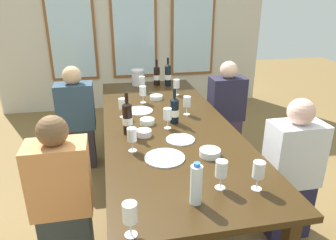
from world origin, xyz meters
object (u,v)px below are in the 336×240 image
at_px(tasting_bowl_1, 156,97).
at_px(wine_glass_3, 176,85).
at_px(wine_bottle_1, 168,75).
at_px(wine_glass_2, 259,170).
at_px(white_plate_1, 180,140).
at_px(seated_person_3, 291,173).
at_px(wine_glass_1, 142,81).
at_px(white_plate_0, 165,158).
at_px(tasting_bowl_0, 147,121).
at_px(wine_glass_4, 122,105).
at_px(seated_person_1, 226,112).
at_px(wine_bottle_0, 174,110).
at_px(tasting_bowl_2, 210,153).
at_px(wine_glass_9, 130,213).
at_px(wine_glass_5, 187,102).
at_px(seated_person_2, 63,200).
at_px(wine_glass_0, 221,169).
at_px(wine_glass_6, 132,135).
at_px(tasting_bowl_3, 144,133).
at_px(white_plate_2, 140,111).
at_px(water_bottle, 196,184).
at_px(metal_pitcher, 138,77).
at_px(dining_table, 166,128).
at_px(wine_bottle_2, 127,118).
at_px(seated_person_0, 77,121).
at_px(wine_glass_8, 143,91).
at_px(wine_bottle_3, 157,75).

bearing_deg(tasting_bowl_1, wine_glass_3, 23.69).
height_order(wine_bottle_1, wine_glass_2, wine_bottle_1).
height_order(white_plate_1, seated_person_3, seated_person_3).
xyz_separation_m(wine_glass_1, wine_glass_3, (0.35, -0.21, -0.00)).
xyz_separation_m(white_plate_0, tasting_bowl_1, (0.16, 1.29, 0.02)).
height_order(tasting_bowl_0, wine_glass_3, wine_glass_3).
distance_m(white_plate_1, wine_glass_4, 0.71).
relative_size(tasting_bowl_0, seated_person_1, 0.11).
bearing_deg(wine_bottle_0, wine_glass_3, 75.94).
bearing_deg(tasting_bowl_2, tasting_bowl_0, 117.53).
height_order(wine_bottle_1, wine_glass_9, wine_bottle_1).
height_order(wine_glass_5, seated_person_2, seated_person_2).
bearing_deg(wine_glass_1, wine_glass_0, -84.41).
bearing_deg(wine_glass_6, seated_person_3, -9.00).
distance_m(tasting_bowl_3, wine_glass_5, 0.60).
bearing_deg(wine_bottle_1, white_plate_2, -118.01).
bearing_deg(water_bottle, wine_glass_4, 102.35).
relative_size(wine_glass_3, seated_person_1, 0.16).
height_order(metal_pitcher, tasting_bowl_2, metal_pitcher).
bearing_deg(dining_table, seated_person_3, -39.26).
xyz_separation_m(wine_glass_2, wine_glass_3, (-0.05, 1.85, -0.00)).
xyz_separation_m(white_plate_1, wine_glass_9, (-0.46, -0.94, 0.12)).
relative_size(wine_bottle_2, water_bottle, 1.41).
xyz_separation_m(tasting_bowl_2, wine_glass_5, (0.05, 0.81, 0.10)).
relative_size(wine_glass_2, seated_person_0, 0.16).
relative_size(wine_glass_3, wine_glass_6, 1.00).
xyz_separation_m(wine_bottle_1, seated_person_2, (-1.07, -1.82, -0.35)).
xyz_separation_m(wine_glass_0, wine_glass_9, (-0.53, -0.28, 0.00)).
bearing_deg(wine_bottle_0, wine_glass_1, 98.78).
height_order(dining_table, wine_bottle_0, wine_bottle_0).
distance_m(white_plate_2, wine_glass_3, 0.65).
height_order(metal_pitcher, wine_glass_8, metal_pitcher).
bearing_deg(wine_glass_5, tasting_bowl_2, -93.30).
bearing_deg(wine_glass_2, seated_person_2, 159.39).
height_order(metal_pitcher, seated_person_1, seated_person_1).
bearing_deg(wine_glass_5, wine_bottle_3, 95.31).
height_order(wine_glass_3, seated_person_2, seated_person_2).
distance_m(white_plate_1, wine_glass_0, 0.68).
xyz_separation_m(metal_pitcher, tasting_bowl_2, (0.28, -1.91, -0.07)).
xyz_separation_m(tasting_bowl_0, seated_person_2, (-0.65, -0.66, -0.24)).
bearing_deg(wine_glass_8, water_bottle, -87.82).
bearing_deg(tasting_bowl_3, wine_glass_9, -100.32).
bearing_deg(white_plate_0, wine_bottle_0, 71.70).
distance_m(tasting_bowl_2, wine_glass_4, 1.02).
xyz_separation_m(wine_glass_8, seated_person_0, (-0.69, 0.18, -0.34)).
xyz_separation_m(dining_table, wine_bottle_3, (0.12, 1.21, 0.18)).
distance_m(wine_glass_0, wine_glass_2, 0.21).
bearing_deg(white_plate_1, tasting_bowl_1, 90.80).
height_order(wine_bottle_1, water_bottle, wine_bottle_1).
xyz_separation_m(wine_bottle_0, seated_person_1, (0.75, 0.69, -0.33)).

